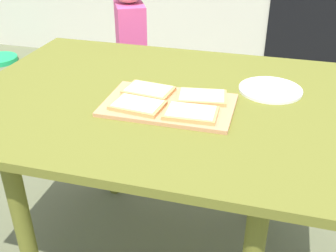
{
  "coord_description": "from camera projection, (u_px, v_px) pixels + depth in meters",
  "views": [
    {
      "loc": [
        0.35,
        -1.2,
        1.35
      ],
      "look_at": [
        0.02,
        0.0,
        0.65
      ],
      "focal_mm": 43.56,
      "sensor_mm": 36.0,
      "label": 1
    }
  ],
  "objects": [
    {
      "name": "child_left",
      "position": [
        131.0,
        54.0,
        2.2
      ],
      "size": [
        0.23,
        0.28,
        1.05
      ],
      "color": "#2D3748",
      "rests_on": "ground"
    },
    {
      "name": "pizza_slice_near_left",
      "position": [
        138.0,
        105.0,
        1.27
      ],
      "size": [
        0.17,
        0.12,
        0.02
      ],
      "color": "tan",
      "rests_on": "cutting_board"
    },
    {
      "name": "pizza_slice_far_right",
      "position": [
        202.0,
        97.0,
        1.33
      ],
      "size": [
        0.17,
        0.13,
        0.02
      ],
      "color": "tan",
      "rests_on": "cutting_board"
    },
    {
      "name": "dining_table",
      "position": [
        162.0,
        120.0,
        1.43
      ],
      "size": [
        1.33,
        0.98,
        0.76
      ],
      "color": "olive",
      "rests_on": "ground"
    },
    {
      "name": "cutting_board",
      "position": [
        169.0,
        105.0,
        1.3
      ],
      "size": [
        0.41,
        0.26,
        0.01
      ],
      "primitive_type": "cube",
      "color": "tan",
      "rests_on": "dining_table"
    },
    {
      "name": "plate_white_right",
      "position": [
        270.0,
        90.0,
        1.41
      ],
      "size": [
        0.22,
        0.22,
        0.01
      ],
      "primitive_type": "cylinder",
      "color": "white",
      "rests_on": "dining_table"
    },
    {
      "name": "pizza_slice_far_left",
      "position": [
        149.0,
        90.0,
        1.37
      ],
      "size": [
        0.17,
        0.13,
        0.02
      ],
      "color": "tan",
      "rests_on": "cutting_board"
    },
    {
      "name": "pizza_slice_near_right",
      "position": [
        191.0,
        113.0,
        1.23
      ],
      "size": [
        0.16,
        0.11,
        0.02
      ],
      "color": "tan",
      "rests_on": "cutting_board"
    }
  ]
}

